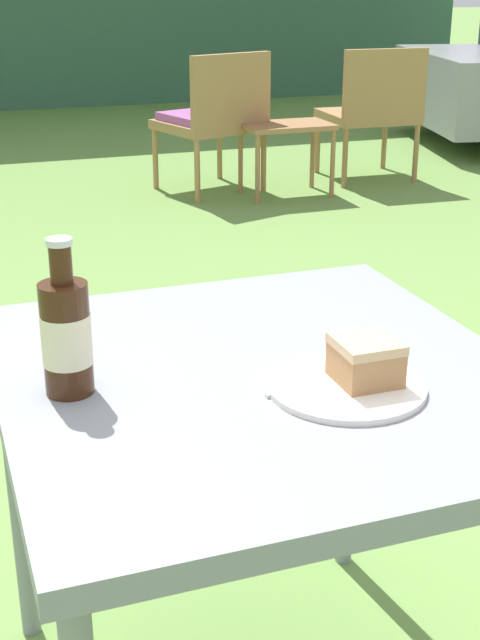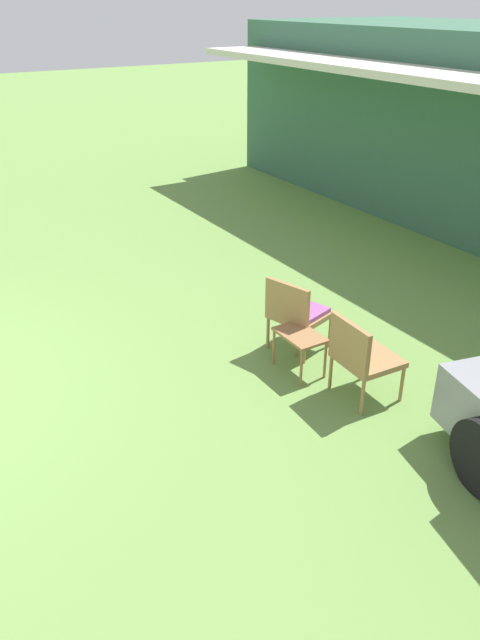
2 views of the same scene
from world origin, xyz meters
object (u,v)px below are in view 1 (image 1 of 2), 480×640
object	(u,v)px
wicker_chair_plain	(374,107)
garden_side_table	(287,133)
patio_table	(260,408)
cake_on_plate	(356,373)
wicker_chair_cushioned	(215,115)
cola_bottle_near	(66,335)

from	to	relation	value
wicker_chair_plain	garden_side_table	world-z (taller)	wicker_chair_plain
patio_table	cake_on_plate	size ratio (longest dim) A/B	3.60
wicker_chair_cushioned	patio_table	world-z (taller)	wicker_chair_cushioned
garden_side_table	cake_on_plate	bearing A→B (deg)	-111.03
cake_on_plate	cola_bottle_near	xyz separation A→B (m)	(-0.42, 0.13, 0.07)
garden_side_table	cake_on_plate	world-z (taller)	cake_on_plate
patio_table	cake_on_plate	bearing A→B (deg)	-44.06
wicker_chair_cushioned	patio_table	distance (m)	4.41
garden_side_table	cola_bottle_near	bearing A→B (deg)	-116.74
wicker_chair_cushioned	wicker_chair_plain	xyz separation A→B (m)	(1.11, -0.03, 0.01)
wicker_chair_plain	patio_table	size ratio (longest dim) A/B	0.99
garden_side_table	patio_table	bearing A→B (deg)	-112.99
wicker_chair_cushioned	cola_bottle_near	distance (m)	4.50
cola_bottle_near	cake_on_plate	bearing A→B (deg)	-17.79
garden_side_table	patio_table	size ratio (longest dim) A/B	0.62
wicker_chair_cushioned	garden_side_table	size ratio (longest dim) A/B	1.60
cake_on_plate	cola_bottle_near	distance (m)	0.45
garden_side_table	cake_on_plate	xyz separation A→B (m)	(-1.57, -4.09, 0.38)
patio_table	wicker_chair_plain	bearing A→B (deg)	60.17
wicker_chair_cushioned	wicker_chair_plain	bearing A→B (deg)	161.68
garden_side_table	patio_table	xyz separation A→B (m)	(-1.69, -3.98, 0.28)
patio_table	cake_on_plate	xyz separation A→B (m)	(0.12, -0.11, 0.09)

